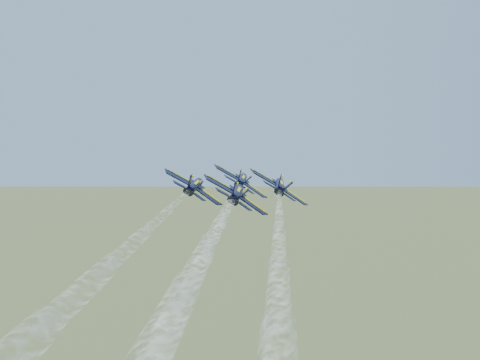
# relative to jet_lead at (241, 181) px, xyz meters

# --- Properties ---
(jet_lead) EXTENTS (11.66, 17.15, 6.98)m
(jet_lead) POSITION_rel_jet_lead_xyz_m (0.00, 0.00, 0.00)
(jet_lead) COLOR black
(jet_left) EXTENTS (11.66, 17.15, 6.98)m
(jet_left) POSITION_rel_jet_lead_xyz_m (-8.28, -11.42, 0.00)
(jet_left) COLOR black
(jet_right) EXTENTS (11.66, 17.15, 6.98)m
(jet_right) POSITION_rel_jet_lead_xyz_m (8.50, -9.99, 0.00)
(jet_right) COLOR black
(jet_slot) EXTENTS (11.66, 17.15, 6.98)m
(jet_slot) POSITION_rel_jet_lead_xyz_m (1.21, -22.35, 0.00)
(jet_slot) COLOR black
(smoke_trail_lead) EXTENTS (5.40, 86.99, 3.63)m
(smoke_trail_lead) POSITION_rel_jet_lead_xyz_m (2.27, -66.24, 0.03)
(smoke_trail_lead) COLOR white
(smoke_trail_left) EXTENTS (5.40, 86.99, 3.63)m
(smoke_trail_left) POSITION_rel_jet_lead_xyz_m (-6.01, -77.67, 0.03)
(smoke_trail_left) COLOR white
(smoke_trail_right) EXTENTS (5.40, 86.99, 3.63)m
(smoke_trail_right) POSITION_rel_jet_lead_xyz_m (10.77, -76.23, 0.03)
(smoke_trail_right) COLOR white
(smoke_trail_slot) EXTENTS (5.40, 86.99, 3.63)m
(smoke_trail_slot) POSITION_rel_jet_lead_xyz_m (3.49, -88.59, 0.03)
(smoke_trail_slot) COLOR white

